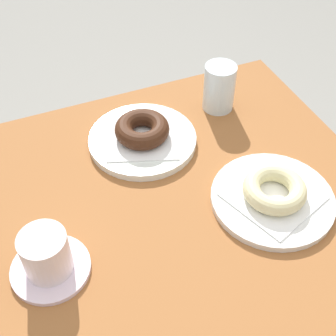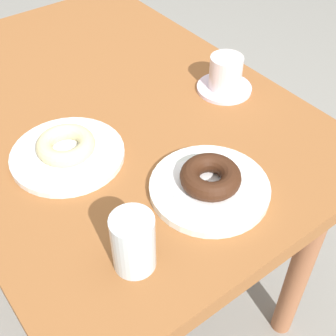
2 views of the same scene
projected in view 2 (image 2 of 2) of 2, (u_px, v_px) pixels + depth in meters
name	position (u px, v px, depth m)	size (l,w,h in m)	color
ground_plane	(123.00, 275.00, 1.53)	(6.00, 6.00, 0.00)	gray
table	(106.00, 135.00, 1.11)	(1.07, 0.74, 0.71)	#955A2F
plate_sugar_ring	(68.00, 155.00, 0.90)	(0.22, 0.22, 0.01)	white
napkin_sugar_ring	(67.00, 152.00, 0.89)	(0.14, 0.14, 0.00)	white
donut_sugar_ring	(66.00, 145.00, 0.88)	(0.11, 0.11, 0.03)	beige
plate_chocolate_ring	(209.00, 188.00, 0.83)	(0.22, 0.22, 0.02)	white
napkin_chocolate_ring	(210.00, 184.00, 0.83)	(0.14, 0.14, 0.00)	white
donut_chocolate_ring	(210.00, 177.00, 0.81)	(0.11, 0.11, 0.04)	#3C1F11
water_glass	(133.00, 243.00, 0.69)	(0.07, 0.07, 0.11)	silver
coffee_cup	(225.00, 76.00, 1.05)	(0.13, 0.13, 0.09)	silver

